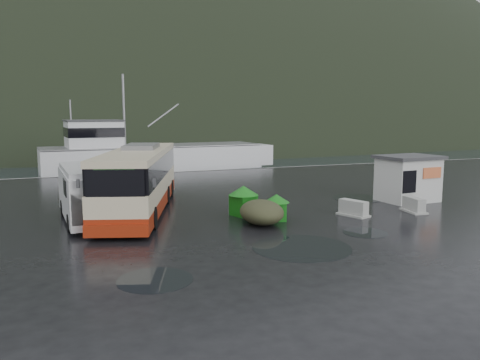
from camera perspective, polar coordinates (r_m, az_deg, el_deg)
name	(u,v)px	position (r m, az deg, el deg)	size (l,w,h in m)	color
ground	(224,220)	(23.13, -1.93, -4.88)	(160.00, 160.00, 0.00)	black
harbor_water	(92,134)	(131.66, -17.59, 5.35)	(300.00, 180.00, 0.02)	black
quay_edge	(152,173)	(42.30, -10.68, 0.84)	(160.00, 0.60, 1.50)	#999993
headland	(96,124)	(271.95, -17.15, 6.52)	(780.00, 540.00, 570.00)	black
coach_bus	(140,211)	(25.78, -12.05, -3.71)	(3.13, 12.56, 3.55)	#C6B896
white_van	(88,221)	(24.05, -18.05, -4.77)	(2.21, 6.43, 2.69)	silver
waste_bin_left	(276,220)	(23.12, 4.44, -4.90)	(0.93, 0.93, 1.29)	#136C14
waste_bin_right	(243,215)	(24.12, 0.42, -4.33)	(1.10, 1.10, 1.54)	#136C14
dome_tent	(262,224)	(22.34, 2.64, -5.34)	(2.05, 2.87, 1.13)	#343620
ticket_kiosk	(407,201)	(29.87, 19.67, -2.41)	(3.50, 2.65, 2.74)	silver
jersey_barrier_a	(353,216)	(24.72, 13.63, -4.26)	(0.81, 1.62, 0.81)	#999993
jersey_barrier_b	(413,212)	(26.60, 20.38, -3.68)	(0.79, 1.57, 0.79)	#999993
fishing_trawler	(155,164)	(49.88, -10.32, 1.92)	(26.46, 5.80, 10.58)	silver
puddles	(314,230)	(21.35, 8.98, -6.05)	(17.25, 12.79, 0.01)	black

